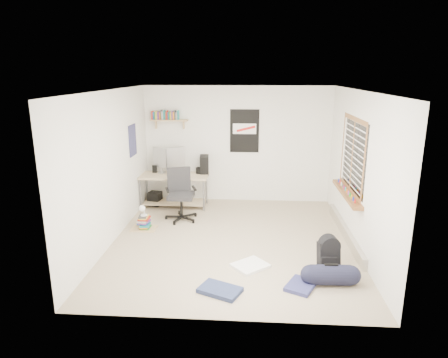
# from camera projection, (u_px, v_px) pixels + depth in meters

# --- Properties ---
(floor) EXTENTS (4.00, 4.50, 0.01)m
(floor) POSITION_uv_depth(u_px,v_px,m) (232.00, 241.00, 6.78)
(floor) COLOR gray
(floor) RESTS_ON ground
(ceiling) EXTENTS (4.00, 4.50, 0.01)m
(ceiling) POSITION_uv_depth(u_px,v_px,m) (233.00, 90.00, 6.13)
(ceiling) COLOR white
(ceiling) RESTS_ON ground
(back_wall) EXTENTS (4.00, 0.01, 2.50)m
(back_wall) POSITION_uv_depth(u_px,v_px,m) (237.00, 145.00, 8.63)
(back_wall) COLOR silver
(back_wall) RESTS_ON ground
(left_wall) EXTENTS (0.01, 4.50, 2.50)m
(left_wall) POSITION_uv_depth(u_px,v_px,m) (111.00, 167.00, 6.59)
(left_wall) COLOR silver
(left_wall) RESTS_ON ground
(right_wall) EXTENTS (0.01, 4.50, 2.50)m
(right_wall) POSITION_uv_depth(u_px,v_px,m) (359.00, 171.00, 6.32)
(right_wall) COLOR silver
(right_wall) RESTS_ON ground
(desk) EXTENTS (1.56, 1.07, 0.65)m
(desk) POSITION_uv_depth(u_px,v_px,m) (174.00, 190.00, 8.42)
(desk) COLOR tan
(desk) RESTS_ON floor
(monitor_left) EXTENTS (0.39, 0.25, 0.42)m
(monitor_left) POSITION_uv_depth(u_px,v_px,m) (161.00, 165.00, 8.45)
(monitor_left) COLOR #A6A6AB
(monitor_left) RESTS_ON desk
(monitor_right) EXTENTS (0.40, 0.29, 0.45)m
(monitor_right) POSITION_uv_depth(u_px,v_px,m) (176.00, 165.00, 8.37)
(monitor_right) COLOR #9E9FA3
(monitor_right) RESTS_ON desk
(pc_tower) EXTENTS (0.22, 0.40, 0.40)m
(pc_tower) POSITION_uv_depth(u_px,v_px,m) (204.00, 165.00, 8.49)
(pc_tower) COLOR black
(pc_tower) RESTS_ON desk
(keyboard) EXTENTS (0.37, 0.14, 0.02)m
(keyboard) POSITION_uv_depth(u_px,v_px,m) (170.00, 179.00, 8.14)
(keyboard) COLOR black
(keyboard) RESTS_ON desk
(speaker_left) EXTENTS (0.11, 0.11, 0.19)m
(speaker_left) POSITION_uv_depth(u_px,v_px,m) (155.00, 170.00, 8.51)
(speaker_left) COLOR black
(speaker_left) RESTS_ON desk
(speaker_right) EXTENTS (0.11, 0.11, 0.18)m
(speaker_right) POSITION_uv_depth(u_px,v_px,m) (199.00, 171.00, 8.42)
(speaker_right) COLOR black
(speaker_right) RESTS_ON desk
(office_chair) EXTENTS (0.83, 0.83, 1.00)m
(office_chair) POSITION_uv_depth(u_px,v_px,m) (181.00, 195.00, 7.63)
(office_chair) COLOR #242426
(office_chair) RESTS_ON floor
(wall_shelf) EXTENTS (0.80, 0.22, 0.24)m
(wall_shelf) POSITION_uv_depth(u_px,v_px,m) (169.00, 120.00, 8.47)
(wall_shelf) COLOR tan
(wall_shelf) RESTS_ON back_wall
(poster_back_wall) EXTENTS (0.62, 0.03, 0.92)m
(poster_back_wall) POSITION_uv_depth(u_px,v_px,m) (244.00, 131.00, 8.51)
(poster_back_wall) COLOR black
(poster_back_wall) RESTS_ON back_wall
(poster_left_wall) EXTENTS (0.02, 0.42, 0.60)m
(poster_left_wall) POSITION_uv_depth(u_px,v_px,m) (133.00, 140.00, 7.67)
(poster_left_wall) COLOR navy
(poster_left_wall) RESTS_ON left_wall
(window) EXTENTS (0.10, 1.50, 1.26)m
(window) POSITION_uv_depth(u_px,v_px,m) (352.00, 155.00, 6.56)
(window) COLOR brown
(window) RESTS_ON right_wall
(baseboard_heater) EXTENTS (0.08, 2.50, 0.18)m
(baseboard_heater) POSITION_uv_depth(u_px,v_px,m) (345.00, 232.00, 6.92)
(baseboard_heater) COLOR #B7B2A8
(baseboard_heater) RESTS_ON floor
(backpack) EXTENTS (0.33, 0.28, 0.40)m
(backpack) POSITION_uv_depth(u_px,v_px,m) (328.00, 256.00, 5.78)
(backpack) COLOR black
(backpack) RESTS_ON floor
(duffel_bag) EXTENTS (0.29, 0.29, 0.54)m
(duffel_bag) POSITION_uv_depth(u_px,v_px,m) (331.00, 275.00, 5.36)
(duffel_bag) COLOR black
(duffel_bag) RESTS_ON floor
(tshirt) EXTENTS (0.62, 0.61, 0.04)m
(tshirt) POSITION_uv_depth(u_px,v_px,m) (250.00, 266.00, 5.87)
(tshirt) COLOR white
(tshirt) RESTS_ON floor
(jeans_a) EXTENTS (0.62, 0.53, 0.06)m
(jeans_a) POSITION_uv_depth(u_px,v_px,m) (220.00, 290.00, 5.19)
(jeans_a) COLOR #222C4E
(jeans_a) RESTS_ON floor
(jeans_b) EXTENTS (0.49, 0.54, 0.05)m
(jeans_b) POSITION_uv_depth(u_px,v_px,m) (301.00, 286.00, 5.31)
(jeans_b) COLOR navy
(jeans_b) RESTS_ON floor
(book_stack) EXTENTS (0.50, 0.45, 0.29)m
(book_stack) POSITION_uv_depth(u_px,v_px,m) (144.00, 221.00, 7.26)
(book_stack) COLOR brown
(book_stack) RESTS_ON floor
(desk_lamp) EXTENTS (0.18, 0.24, 0.21)m
(desk_lamp) POSITION_uv_depth(u_px,v_px,m) (144.00, 209.00, 7.18)
(desk_lamp) COLOR silver
(desk_lamp) RESTS_ON book_stack
(subwoofer) EXTENTS (0.30, 0.30, 0.29)m
(subwoofer) POSITION_uv_depth(u_px,v_px,m) (155.00, 199.00, 8.57)
(subwoofer) COLOR black
(subwoofer) RESTS_ON floor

